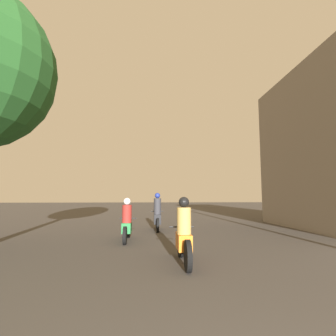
{
  "coord_description": "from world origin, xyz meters",
  "views": [
    {
      "loc": [
        -0.91,
        -0.27,
        1.53
      ],
      "look_at": [
        0.33,
        17.69,
        3.43
      ],
      "focal_mm": 28.0,
      "sensor_mm": 36.0,
      "label": 1
    }
  ],
  "objects": [
    {
      "name": "motorcycle_black",
      "position": [
        -0.57,
        11.53,
        0.65
      ],
      "size": [
        0.6,
        1.95,
        1.65
      ],
      "rotation": [
        0.0,
        0.0,
        -0.08
      ],
      "color": "black",
      "rests_on": "ground_plane"
    },
    {
      "name": "motorcycle_green",
      "position": [
        -1.68,
        8.86,
        0.59
      ],
      "size": [
        0.6,
        1.93,
        1.45
      ],
      "rotation": [
        0.0,
        0.0,
        -0.15
      ],
      "color": "black",
      "rests_on": "ground_plane"
    },
    {
      "name": "motorcycle_orange",
      "position": [
        -0.13,
        5.75,
        0.61
      ],
      "size": [
        0.6,
        1.94,
        1.5
      ],
      "rotation": [
        0.0,
        0.0,
        0.11
      ],
      "color": "black",
      "rests_on": "ground_plane"
    }
  ]
}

